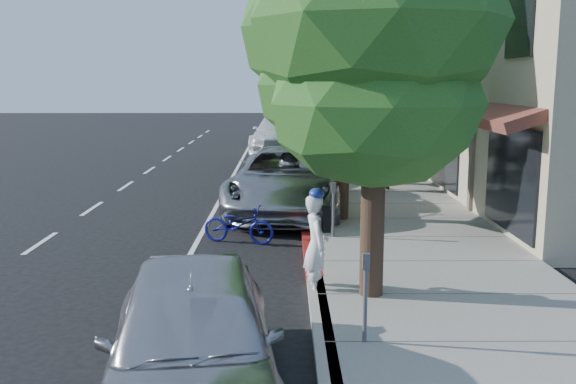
{
  "coord_description": "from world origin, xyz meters",
  "views": [
    {
      "loc": [
        -0.54,
        -12.37,
        3.73
      ],
      "look_at": [
        -0.49,
        1.13,
        1.35
      ],
      "focal_mm": 40.0,
      "sensor_mm": 36.0,
      "label": 1
    }
  ],
  "objects_px": {
    "street_tree_3": "(319,47)",
    "silver_suv": "(287,180)",
    "bicycle": "(239,224)",
    "dark_sedan": "(286,161)",
    "street_tree_5": "(309,73)",
    "dark_suv_far": "(283,131)",
    "street_tree_1": "(343,34)",
    "white_pickup": "(279,134)",
    "street_tree_0": "(377,30)",
    "cyclist": "(316,245)",
    "near_car_a": "(192,339)",
    "street_tree_2": "(328,64)",
    "street_tree_4": "(313,60)",
    "pedestrian": "(379,162)"
  },
  "relations": [
    {
      "from": "street_tree_4",
      "to": "white_pickup",
      "type": "xyz_separation_m",
      "value": [
        -1.78,
        -1.0,
        -3.78
      ]
    },
    {
      "from": "street_tree_2",
      "to": "dark_sedan",
      "type": "distance_m",
      "value": 3.9
    },
    {
      "from": "street_tree_4",
      "to": "cyclist",
      "type": "xyz_separation_m",
      "value": [
        -0.91,
        -23.6,
        -3.81
      ]
    },
    {
      "from": "street_tree_2",
      "to": "dark_sedan",
      "type": "bearing_deg",
      "value": 146.25
    },
    {
      "from": "street_tree_5",
      "to": "street_tree_3",
      "type": "bearing_deg",
      "value": -90.0
    },
    {
      "from": "street_tree_3",
      "to": "street_tree_4",
      "type": "relative_size",
      "value": 1.07
    },
    {
      "from": "street_tree_2",
      "to": "silver_suv",
      "type": "xyz_separation_m",
      "value": [
        -1.4,
        -4.5,
        -3.34
      ]
    },
    {
      "from": "pedestrian",
      "to": "street_tree_0",
      "type": "bearing_deg",
      "value": 37.59
    },
    {
      "from": "dark_suv_far",
      "to": "near_car_a",
      "type": "bearing_deg",
      "value": -98.84
    },
    {
      "from": "street_tree_2",
      "to": "silver_suv",
      "type": "relative_size",
      "value": 1.03
    },
    {
      "from": "cyclist",
      "to": "dark_suv_far",
      "type": "height_order",
      "value": "cyclist"
    },
    {
      "from": "dark_suv_far",
      "to": "cyclist",
      "type": "bearing_deg",
      "value": -95.58
    },
    {
      "from": "street_tree_2",
      "to": "street_tree_4",
      "type": "height_order",
      "value": "street_tree_4"
    },
    {
      "from": "dark_sedan",
      "to": "dark_suv_far",
      "type": "bearing_deg",
      "value": 93.59
    },
    {
      "from": "street_tree_4",
      "to": "dark_sedan",
      "type": "relative_size",
      "value": 1.69
    },
    {
      "from": "cyclist",
      "to": "near_car_a",
      "type": "bearing_deg",
      "value": 148.84
    },
    {
      "from": "cyclist",
      "to": "dark_suv_far",
      "type": "xyz_separation_m",
      "value": [
        -0.68,
        25.85,
        -0.08
      ]
    },
    {
      "from": "near_car_a",
      "to": "pedestrian",
      "type": "distance_m",
      "value": 14.42
    },
    {
      "from": "white_pickup",
      "to": "dark_suv_far",
      "type": "xyz_separation_m",
      "value": [
        0.19,
        3.26,
        -0.12
      ]
    },
    {
      "from": "pedestrian",
      "to": "silver_suv",
      "type": "bearing_deg",
      "value": -0.21
    },
    {
      "from": "street_tree_5",
      "to": "near_car_a",
      "type": "xyz_separation_m",
      "value": [
        -2.5,
        -33.5,
        -3.26
      ]
    },
    {
      "from": "street_tree_5",
      "to": "street_tree_1",
      "type": "bearing_deg",
      "value": -90.0
    },
    {
      "from": "dark_sedan",
      "to": "near_car_a",
      "type": "bearing_deg",
      "value": -90.68
    },
    {
      "from": "street_tree_1",
      "to": "bicycle",
      "type": "relative_size",
      "value": 4.73
    },
    {
      "from": "street_tree_2",
      "to": "bicycle",
      "type": "distance_m",
      "value": 9.21
    },
    {
      "from": "street_tree_3",
      "to": "cyclist",
      "type": "relative_size",
      "value": 4.65
    },
    {
      "from": "silver_suv",
      "to": "street_tree_3",
      "type": "bearing_deg",
      "value": 87.39
    },
    {
      "from": "street_tree_4",
      "to": "near_car_a",
      "type": "bearing_deg",
      "value": -95.19
    },
    {
      "from": "street_tree_5",
      "to": "bicycle",
      "type": "height_order",
      "value": "street_tree_5"
    },
    {
      "from": "white_pickup",
      "to": "street_tree_0",
      "type": "bearing_deg",
      "value": -80.66
    },
    {
      "from": "near_car_a",
      "to": "dark_sedan",
      "type": "bearing_deg",
      "value": 78.98
    },
    {
      "from": "street_tree_1",
      "to": "white_pickup",
      "type": "relative_size",
      "value": 1.25
    },
    {
      "from": "silver_suv",
      "to": "dark_sedan",
      "type": "distance_m",
      "value": 5.47
    },
    {
      "from": "street_tree_1",
      "to": "near_car_a",
      "type": "relative_size",
      "value": 1.64
    },
    {
      "from": "street_tree_1",
      "to": "white_pickup",
      "type": "height_order",
      "value": "street_tree_1"
    },
    {
      "from": "street_tree_5",
      "to": "dark_suv_far",
      "type": "xyz_separation_m",
      "value": [
        -1.59,
        -3.74,
        -3.28
      ]
    },
    {
      "from": "street_tree_0",
      "to": "white_pickup",
      "type": "bearing_deg",
      "value": 94.42
    },
    {
      "from": "street_tree_3",
      "to": "silver_suv",
      "type": "xyz_separation_m",
      "value": [
        -1.4,
        -10.5,
        -4.17
      ]
    },
    {
      "from": "street_tree_0",
      "to": "white_pickup",
      "type": "distance_m",
      "value": 23.34
    },
    {
      "from": "dark_sedan",
      "to": "near_car_a",
      "type": "relative_size",
      "value": 0.94
    },
    {
      "from": "street_tree_3",
      "to": "bicycle",
      "type": "distance_m",
      "value": 14.96
    },
    {
      "from": "bicycle",
      "to": "silver_suv",
      "type": "distance_m",
      "value": 3.7
    },
    {
      "from": "street_tree_2",
      "to": "white_pickup",
      "type": "distance_m",
      "value": 11.63
    },
    {
      "from": "bicycle",
      "to": "dark_sedan",
      "type": "xyz_separation_m",
      "value": [
        1.08,
        8.96,
        0.31
      ]
    },
    {
      "from": "street_tree_5",
      "to": "dark_suv_far",
      "type": "distance_m",
      "value": 5.22
    },
    {
      "from": "bicycle",
      "to": "near_car_a",
      "type": "xyz_separation_m",
      "value": [
        0.02,
        -7.5,
        0.38
      ]
    },
    {
      "from": "cyclist",
      "to": "white_pickup",
      "type": "relative_size",
      "value": 0.28
    },
    {
      "from": "street_tree_5",
      "to": "white_pickup",
      "type": "bearing_deg",
      "value": -104.24
    },
    {
      "from": "street_tree_1",
      "to": "pedestrian",
      "type": "relative_size",
      "value": 4.29
    },
    {
      "from": "bicycle",
      "to": "dark_sedan",
      "type": "relative_size",
      "value": 0.37
    }
  ]
}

